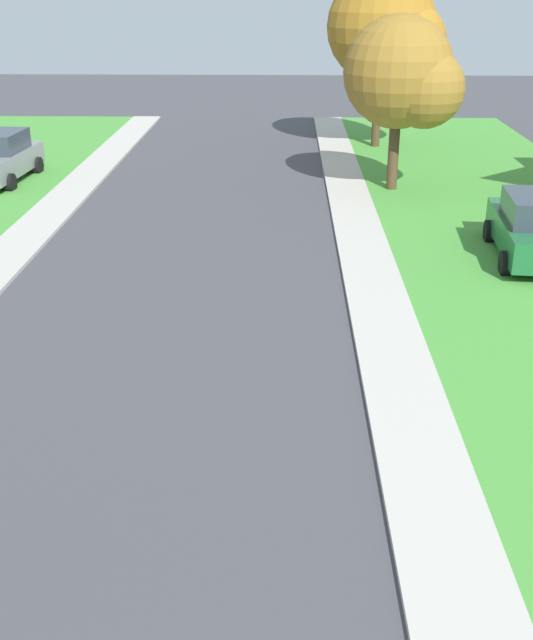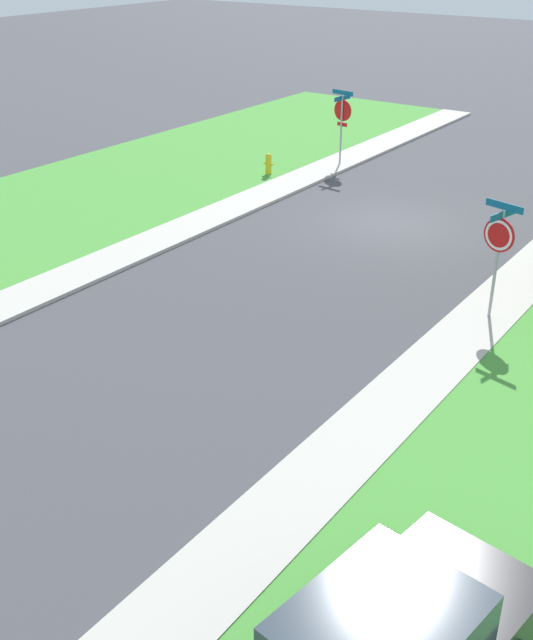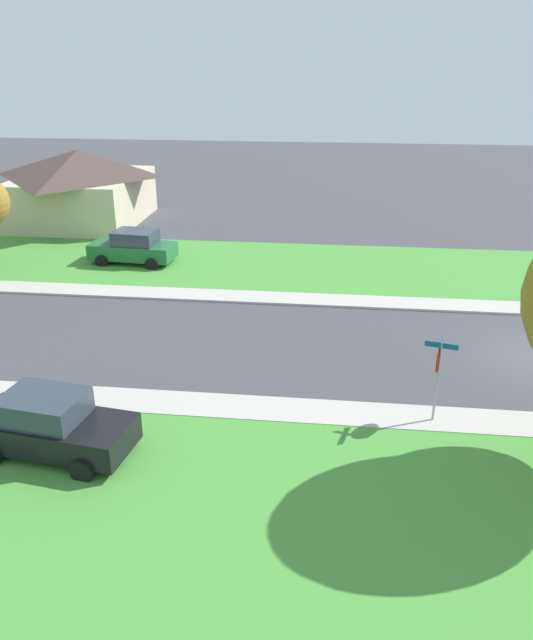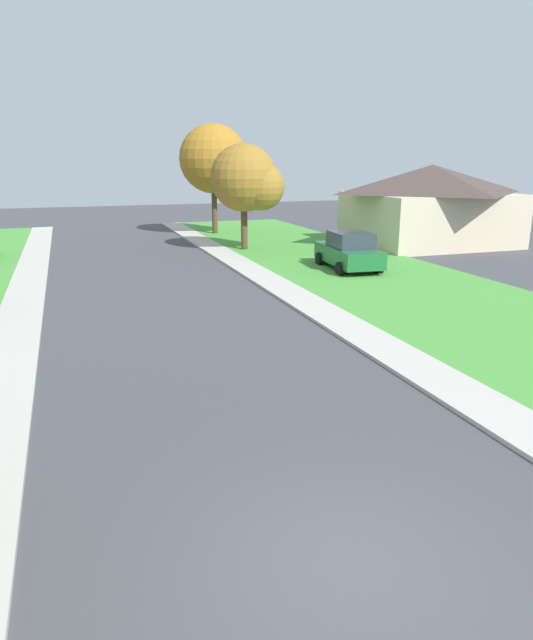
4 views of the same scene
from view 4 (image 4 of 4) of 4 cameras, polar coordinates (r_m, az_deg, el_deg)
name	(u,v)px [view 4 (image 4 of 4)]	position (r m, az deg, el deg)	size (l,w,h in m)	color
ground_plane	(352,564)	(7.92, 8.51, -22.80)	(120.00, 120.00, 0.00)	#424247
sidewalk_east	(314,307)	(19.67, 4.69, 1.32)	(1.40, 56.00, 0.10)	#B7B2A8
lawn_east	(431,297)	(21.95, 16.01, 2.24)	(8.00, 56.00, 0.08)	#479338
sidewalk_west	(15,333)	(18.18, -23.61, -1.18)	(1.40, 56.00, 0.10)	#B7B2A8
car_green_behind_trees	(349,251)	(26.52, 8.16, 6.76)	(2.31, 4.44, 1.76)	#1E6033
tree_corner_large	(218,161)	(38.99, -4.85, 15.41)	(4.78, 4.45, 7.15)	#4C3823
tree_sidewalk_mid	(248,180)	(31.79, -1.83, 13.65)	(3.88, 3.61, 5.73)	#4C3823
house_right_setback	(430,204)	(35.62, 15.90, 11.01)	(9.01, 7.81, 4.60)	beige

